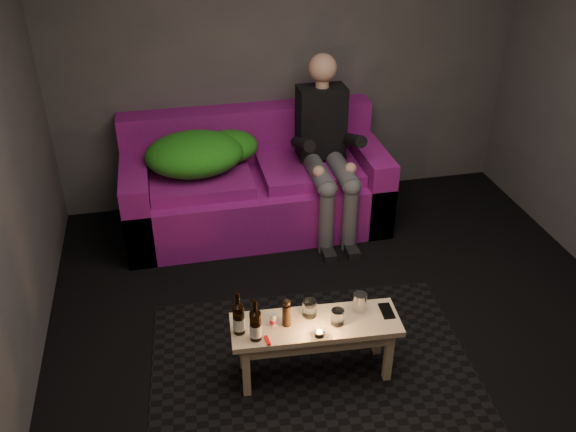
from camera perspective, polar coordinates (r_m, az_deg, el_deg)
The scene contains 17 objects.
floor at distance 4.01m, azimuth 7.02°, elevation -13.17°, with size 4.50×4.50×0.00m, color black.
room at distance 3.52m, azimuth 6.32°, elevation 11.96°, with size 4.50×4.50×4.50m.
rug at distance 3.94m, azimuth 2.28°, elevation -13.88°, with size 1.99×1.45×0.01m, color black.
sofa at distance 5.17m, azimuth -3.17°, elevation 2.79°, with size 2.15×0.97×0.92m.
green_blanket at distance 4.96m, azimuth -8.24°, elevation 5.89°, with size 0.94×0.64×0.32m.
person at distance 4.95m, azimuth 3.59°, elevation 6.67°, with size 0.39×0.89×1.43m.
coffee_table at distance 3.67m, azimuth 2.58°, elevation -10.77°, with size 1.02×0.38×0.41m.
beer_bottle_a at distance 3.50m, azimuth -4.63°, elevation -9.50°, with size 0.07×0.07×0.28m.
beer_bottle_b at distance 3.46m, azimuth -3.06°, elevation -10.13°, with size 0.07×0.07×0.27m.
salt_shaker at distance 3.58m, azimuth -1.41°, elevation -9.67°, with size 0.04×0.04×0.08m, color silver.
pepper_mill at distance 3.56m, azimuth -0.13°, elevation -9.28°, with size 0.05×0.05×0.14m, color black.
tumbler_back at distance 3.64m, azimuth 2.03°, elevation -8.62°, with size 0.09×0.09×0.10m, color white.
tealight at distance 3.53m, azimuth 2.97°, elevation -10.87°, with size 0.06×0.06×0.04m.
tumbler_front at distance 3.60m, azimuth 4.65°, elevation -9.40°, with size 0.08×0.08×0.10m, color white.
steel_cup at distance 3.70m, azimuth 6.73°, elevation -7.99°, with size 0.08×0.08×0.11m, color silver.
smartphone at distance 3.74m, azimuth 9.21°, elevation -8.75°, with size 0.07×0.14×0.01m, color black.
red_lighter at distance 3.50m, azimuth -1.95°, elevation -11.57°, with size 0.02×0.07×0.01m, color red.
Camera 1 is at (-1.07, -2.68, 2.79)m, focal length 38.00 mm.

